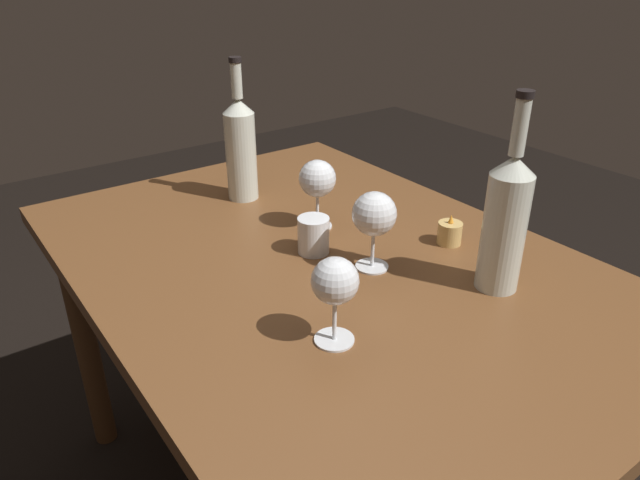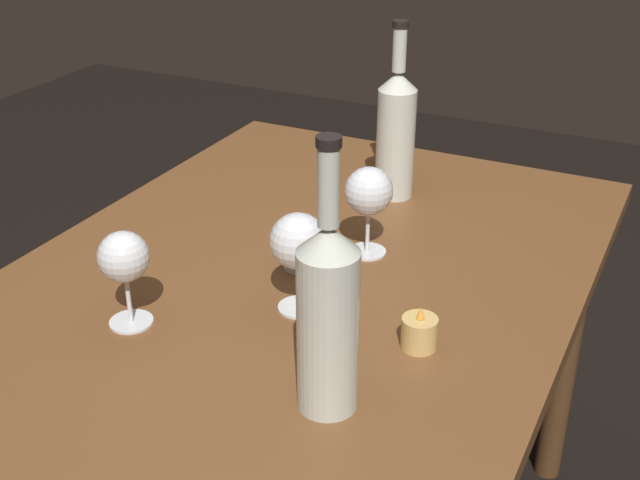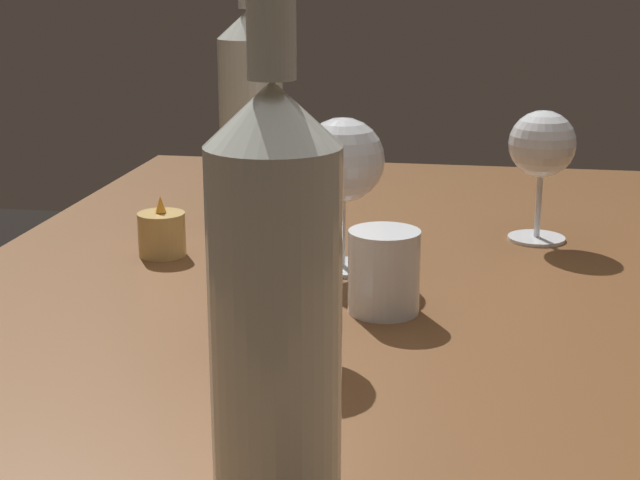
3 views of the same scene
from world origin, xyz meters
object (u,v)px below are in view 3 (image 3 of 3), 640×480
(water_tumbler, at_px, (380,276))
(wine_glass_left, at_px, (542,148))
(wine_bottle, at_px, (275,294))
(wine_glass_right, at_px, (279,215))
(wine_bottle_second, at_px, (251,109))
(votive_candle, at_px, (162,235))
(wine_glass_centre, at_px, (343,163))

(water_tumbler, bearing_deg, wine_glass_left, -29.83)
(wine_bottle, xyz_separation_m, water_tumbler, (0.34, -0.02, -0.10))
(wine_glass_right, relative_size, wine_bottle_second, 0.43)
(wine_glass_left, relative_size, water_tumbler, 1.95)
(wine_bottle_second, relative_size, votive_candle, 5.47)
(wine_glass_centre, distance_m, wine_bottle_second, 0.24)
(wine_bottle, distance_m, votive_candle, 0.55)
(water_tumbler, bearing_deg, wine_bottle, 176.18)
(wine_glass_left, bearing_deg, wine_bottle, 163.87)
(wine_glass_left, relative_size, wine_glass_centre, 0.94)
(wine_bottle, bearing_deg, votive_candle, 25.63)
(wine_glass_left, xyz_separation_m, votive_candle, (-0.13, 0.41, -0.09))
(wine_glass_centre, height_order, votive_candle, wine_glass_centre)
(wine_bottle_second, distance_m, water_tumbler, 0.38)
(wine_bottle_second, height_order, water_tumbler, wine_bottle_second)
(wine_glass_left, distance_m, wine_bottle_second, 0.35)
(wine_bottle, bearing_deg, wine_glass_centre, 3.63)
(wine_bottle, distance_m, wine_bottle_second, 0.68)
(wine_glass_right, height_order, wine_bottle, wine_bottle)
(wine_glass_left, distance_m, water_tumbler, 0.32)
(water_tumbler, relative_size, votive_candle, 1.16)
(wine_glass_left, bearing_deg, votive_candle, 107.75)
(wine_glass_right, height_order, votive_candle, wine_glass_right)
(wine_glass_left, bearing_deg, wine_glass_right, 147.85)
(wine_bottle, bearing_deg, wine_glass_left, -16.13)
(wine_glass_centre, bearing_deg, water_tumbler, -156.62)
(wine_glass_left, xyz_separation_m, wine_bottle_second, (0.04, 0.35, 0.03))
(wine_bottle, relative_size, water_tumbler, 4.46)
(wine_glass_centre, distance_m, votive_candle, 0.22)
(wine_glass_centre, bearing_deg, wine_glass_left, -54.42)
(wine_glass_right, xyz_separation_m, water_tumbler, (0.09, -0.07, -0.08))
(wine_glass_centre, xyz_separation_m, votive_candle, (0.02, 0.20, -0.09))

